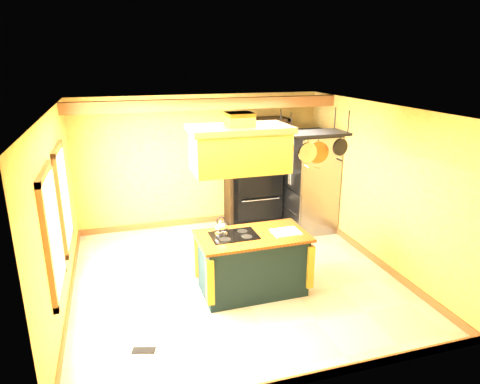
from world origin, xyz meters
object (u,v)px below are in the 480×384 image
kitchen_island (252,263)px  pot_rack (313,140)px  range_hood (239,147)px  refrigerator (310,183)px  hutch (255,183)px

kitchen_island → pot_rack: 2.02m
range_hood → pot_rack: same height
pot_rack → refrigerator: pot_rack is taller
hutch → kitchen_island: bearing=-109.5°
pot_rack → hutch: 3.07m
pot_rack → refrigerator: (1.00, 2.08, -1.32)m
refrigerator → hutch: 1.15m
range_hood → pot_rack: bearing=0.1°
kitchen_island → refrigerator: refrigerator is taller
kitchen_island → range_hood: range_hood is taller
refrigerator → hutch: hutch is taller
range_hood → refrigerator: size_ratio=0.70×
refrigerator → hutch: bearing=145.4°
kitchen_island → pot_rack: bearing=-0.7°
kitchen_island → pot_rack: size_ratio=1.61×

